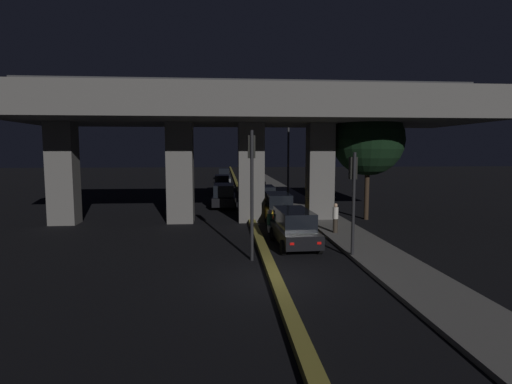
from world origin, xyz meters
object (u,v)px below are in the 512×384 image
Objects in this scene: traffic_light_left_of_median at (252,173)px; car_taxi_yellow_third at (264,196)px; motorcycle_white_filtering_near at (270,225)px; traffic_light_right_of_median at (353,186)px; car_taxi_yellow_second at (278,207)px; car_white_fifth at (255,181)px; pedestrian_on_sidewalk at (335,218)px; car_black_lead at (294,227)px; car_silver_second_oncoming at (222,183)px; motorcycle_black_filtering_mid at (263,211)px; car_black_lead_oncoming at (224,195)px; car_grey_third_oncoming at (224,179)px; car_grey_fourth at (257,189)px; street_lamp at (286,144)px; car_black_fourth_oncoming at (224,174)px; car_dark_red_sixth at (249,179)px.

car_taxi_yellow_third is (2.15, 15.81, -2.78)m from traffic_light_left_of_median.
motorcycle_white_filtering_near is (-0.85, -11.37, -0.30)m from car_taxi_yellow_third.
traffic_light_left_of_median is 1.20× the size of traffic_light_right_of_median.
car_taxi_yellow_second is (2.32, 8.75, -2.72)m from traffic_light_left_of_median.
traffic_light_left_of_median reaches higher than car_taxi_yellow_third.
car_white_fifth is 27.71m from pedestrian_on_sidewalk.
traffic_light_right_of_median reaches higher than car_black_lead.
car_white_fifth is 1.06× the size of car_silver_second_oncoming.
car_black_lead is 1.02× the size of car_white_fifth.
car_silver_second_oncoming is at bearing 10.79° from car_taxi_yellow_second.
car_taxi_yellow_second is at bearing -145.79° from motorcycle_black_filtering_mid.
car_taxi_yellow_second is 7.99m from car_black_lead_oncoming.
motorcycle_black_filtering_mid is at bearing 5.52° from car_grey_third_oncoming.
motorcycle_black_filtering_mid is at bearing 38.31° from car_taxi_yellow_second.
car_taxi_yellow_second is 1.41m from motorcycle_black_filtering_mid.
motorcycle_white_filtering_near is at bearing 173.98° from motorcycle_black_filtering_mid.
car_grey_third_oncoming is 2.04× the size of motorcycle_white_filtering_near.
car_black_lead_oncoming is 1.16× the size of car_grey_third_oncoming.
car_black_lead is at bearing 45.31° from traffic_light_left_of_median.
car_silver_second_oncoming is 2.20× the size of motorcycle_white_filtering_near.
traffic_light_right_of_median is 1.04× the size of car_grey_fourth.
car_black_lead is 21.53m from car_grey_fourth.
car_grey_fourth is at bearing 113.24° from street_lamp.
traffic_light_left_of_median is at bearing 165.18° from car_taxi_yellow_second.
car_white_fifth is at bearing -0.72° from car_taxi_yellow_second.
traffic_light_right_of_median is 16.10m from car_taxi_yellow_third.
traffic_light_left_of_median is at bearing 167.37° from motorcycle_black_filtering_mid.
car_taxi_yellow_third is 2.63× the size of pedestrian_on_sidewalk.
car_black_lead_oncoming is at bearing 1.20° from car_black_fourth_oncoming.
motorcycle_black_filtering_mid is (2.62, -6.13, -0.37)m from car_black_lead_oncoming.
traffic_light_left_of_median is at bearing 177.18° from car_dark_red_sixth.
street_lamp is (4.36, 18.73, 1.50)m from traffic_light_left_of_median.
car_taxi_yellow_second reaches higher than car_grey_fourth.
car_black_lead is 0.97× the size of car_black_fourth_oncoming.
car_black_fourth_oncoming is 43.29m from motorcycle_white_filtering_near.
pedestrian_on_sidewalk is (6.28, -23.68, -0.03)m from car_silver_second_oncoming.
car_black_lead reaches higher than car_grey_third_oncoming.
car_silver_second_oncoming is at bearing -1.11° from car_grey_third_oncoming.
street_lamp is 1.89× the size of car_black_fourth_oncoming.
car_white_fifth is (-1.73, 13.42, -4.24)m from street_lamp.
motorcycle_white_filtering_near is (2.44, -11.52, -0.37)m from car_black_lead_oncoming.
traffic_light_right_of_median is at bearing -166.88° from car_taxi_yellow_second.
car_taxi_yellow_second is 1.08× the size of car_grey_third_oncoming.
traffic_light_right_of_median reaches higher than car_black_lead_oncoming.
car_black_fourth_oncoming is at bearing -178.32° from car_black_lead_oncoming.
car_dark_red_sixth is 3.40m from car_grey_third_oncoming.
car_taxi_yellow_second reaches higher than motorcycle_black_filtering_mid.
traffic_light_left_of_median is at bearing -103.10° from street_lamp.
car_dark_red_sixth is (0.14, 23.09, -0.17)m from car_taxi_yellow_third.
traffic_light_right_of_median is at bearing 11.51° from car_silver_second_oncoming.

